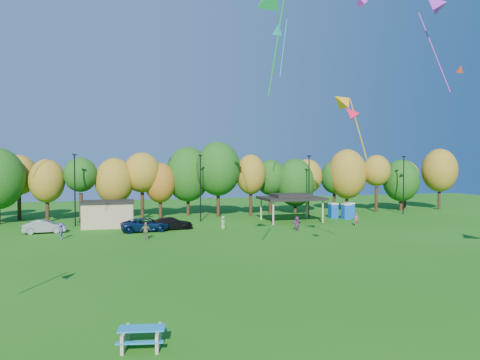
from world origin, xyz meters
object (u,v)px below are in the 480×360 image
object	(u,v)px
car_c	(145,225)
car_d	(171,223)
picnic_table	(142,336)
car_b	(45,227)
porta_potties	(343,211)

from	to	relation	value
car_c	car_d	bearing A→B (deg)	-82.72
picnic_table	car_d	world-z (taller)	car_d
car_b	car_c	size ratio (longest dim) A/B	0.81
car_b	car_c	world-z (taller)	car_c
picnic_table	car_b	world-z (taller)	car_b
picnic_table	car_c	distance (m)	32.15
porta_potties	picnic_table	world-z (taller)	porta_potties
picnic_table	car_c	xyz separation A→B (m)	(1.79, 32.10, 0.29)
picnic_table	car_c	world-z (taller)	car_c
car_d	car_c	bearing A→B (deg)	92.62
porta_potties	car_b	size ratio (longest dim) A/B	0.84
car_c	car_d	distance (m)	3.16
car_b	picnic_table	bearing A→B (deg)	-168.58
car_d	picnic_table	bearing A→B (deg)	161.66
car_b	car_c	xyz separation A→B (m)	(11.01, -1.75, 0.03)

